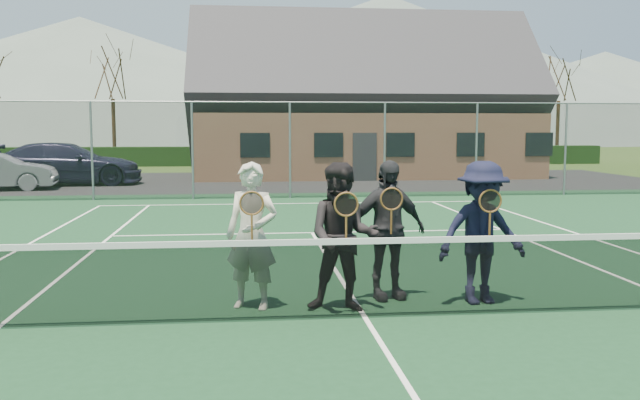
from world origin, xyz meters
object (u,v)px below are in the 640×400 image
object	(u,v)px
player_c	(387,230)
player_b	(343,237)
car_c	(67,164)
tennis_net	(365,274)
player_d	(482,233)
player_a	(252,236)
clubhouse	(361,89)

from	to	relation	value
player_c	player_b	bearing A→B (deg)	-141.41
car_c	tennis_net	size ratio (longest dim) A/B	0.48
player_d	player_c	bearing A→B (deg)	162.78
player_a	player_d	xyz separation A→B (m)	(2.87, -0.07, -0.00)
player_b	player_c	distance (m)	0.83
player_a	player_b	size ratio (longest dim) A/B	1.00
player_c	player_a	bearing A→B (deg)	-170.72
car_c	player_c	world-z (taller)	player_c
player_d	car_c	bearing A→B (deg)	117.51
clubhouse	player_c	bearing A→B (deg)	-98.77
tennis_net	car_c	bearing A→B (deg)	113.07
clubhouse	player_b	distance (m)	24.21
tennis_net	player_b	world-z (taller)	player_b
clubhouse	player_b	bearing A→B (deg)	-100.11
clubhouse	player_c	world-z (taller)	clubhouse
player_b	player_d	distance (m)	1.79
car_c	player_b	world-z (taller)	player_b
clubhouse	tennis_net	bearing A→B (deg)	-99.46
tennis_net	clubhouse	distance (m)	24.57
clubhouse	player_c	size ratio (longest dim) A/B	8.67
player_b	tennis_net	bearing A→B (deg)	-59.17
player_d	tennis_net	bearing A→B (deg)	-161.74
car_c	player_d	xyz separation A→B (m)	(9.84, -18.89, 0.10)
tennis_net	player_c	bearing A→B (deg)	63.65
clubhouse	player_d	xyz separation A→B (m)	(-2.43, -23.48, -3.07)
player_b	player_a	bearing A→B (deg)	167.99
player_d	clubhouse	bearing A→B (deg)	84.09
tennis_net	player_b	size ratio (longest dim) A/B	6.49
clubhouse	player_c	xyz separation A→B (m)	(-3.57, -23.13, -3.07)
car_c	player_a	size ratio (longest dim) A/B	3.13
car_c	player_b	distance (m)	20.68
clubhouse	player_d	size ratio (longest dim) A/B	8.67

